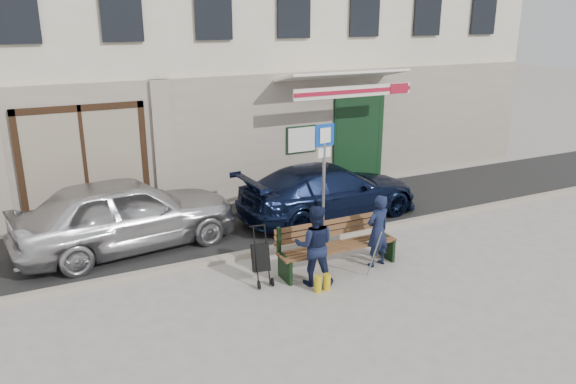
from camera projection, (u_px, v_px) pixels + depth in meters
ground at (313, 281)px, 10.24m from camera, size 80.00×80.00×0.00m
asphalt_lane at (248, 225)px, 12.88m from camera, size 60.00×3.20×0.01m
curb at (278, 248)px, 11.50m from camera, size 60.00×0.18×0.12m
building at (173, 1)px, 15.95m from camera, size 20.00×8.27×10.00m
car_silver at (126, 213)px, 11.43m from camera, size 4.67×2.32×1.53m
car_navy at (329, 191)px, 13.23m from camera, size 4.56×2.08×1.29m
parking_sign at (324, 164)px, 11.73m from camera, size 0.46×0.09×2.49m
bench at (336, 246)px, 10.58m from camera, size 2.40×1.17×0.98m
man at (378, 231)px, 10.66m from camera, size 0.57×0.42×1.42m
woman at (314, 245)px, 9.92m from camera, size 0.90×0.83×1.48m
stroller at (261, 259)px, 10.01m from camera, size 0.34×0.46×1.06m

